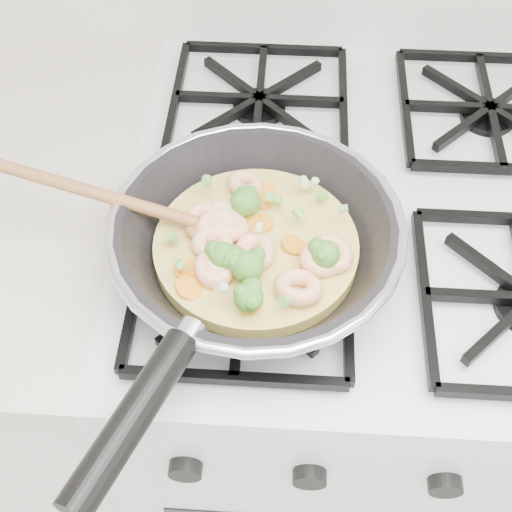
{
  "coord_description": "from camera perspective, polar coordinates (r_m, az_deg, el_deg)",
  "views": [
    {
      "loc": [
        -0.11,
        1.13,
        1.51
      ],
      "look_at": [
        -0.14,
        1.58,
        0.93
      ],
      "focal_mm": 48.84,
      "sensor_mm": 36.0,
      "label": 1
    }
  ],
  "objects": [
    {
      "name": "stove",
      "position": [
        1.2,
        7.01,
        -9.64
      ],
      "size": [
        0.6,
        0.6,
        0.92
      ],
      "color": "white",
      "rests_on": "ground"
    },
    {
      "name": "skillet",
      "position": [
        0.71,
        -0.31,
        1.03
      ],
      "size": [
        0.45,
        0.45,
        0.09
      ],
      "rotation": [
        0.0,
        0.0,
        -0.42
      ],
      "color": "black",
      "rests_on": "stove"
    }
  ]
}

